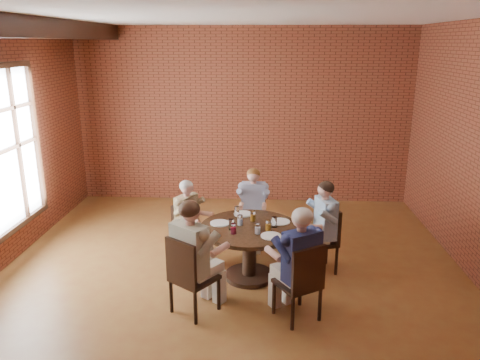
{
  "coord_description": "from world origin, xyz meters",
  "views": [
    {
      "loc": [
        0.43,
        -5.59,
        3.09
      ],
      "look_at": [
        0.08,
        1.0,
        1.14
      ],
      "focal_mm": 35.0,
      "sensor_mm": 36.0,
      "label": 1
    }
  ],
  "objects_px": {
    "diner_d": "(194,257)",
    "smartphone": "(290,233)",
    "chair_d": "(189,274)",
    "chair_b": "(253,215)",
    "chair_e": "(302,280)",
    "chair_a": "(326,237)",
    "diner_a": "(321,227)",
    "chair_c": "(186,229)",
    "diner_b": "(253,208)",
    "dining_table": "(249,242)",
    "diner_e": "(298,264)",
    "diner_c": "(190,222)"
  },
  "relations": [
    {
      "from": "chair_b",
      "to": "chair_e",
      "type": "bearing_deg",
      "value": -73.04
    },
    {
      "from": "diner_b",
      "to": "diner_d",
      "type": "distance_m",
      "value": 2.02
    },
    {
      "from": "chair_c",
      "to": "diner_d",
      "type": "distance_m",
      "value": 1.42
    },
    {
      "from": "chair_d",
      "to": "chair_a",
      "type": "bearing_deg",
      "value": -108.82
    },
    {
      "from": "chair_c",
      "to": "dining_table",
      "type": "bearing_deg",
      "value": -90.0
    },
    {
      "from": "diner_b",
      "to": "diner_d",
      "type": "relative_size",
      "value": 0.89
    },
    {
      "from": "chair_b",
      "to": "diner_b",
      "type": "relative_size",
      "value": 0.71
    },
    {
      "from": "chair_e",
      "to": "dining_table",
      "type": "bearing_deg",
      "value": -90.0
    },
    {
      "from": "chair_d",
      "to": "chair_c",
      "type": "bearing_deg",
      "value": -43.64
    },
    {
      "from": "diner_b",
      "to": "smartphone",
      "type": "xyz_separation_m",
      "value": [
        0.51,
        -1.25,
        0.13
      ]
    },
    {
      "from": "diner_c",
      "to": "diner_e",
      "type": "relative_size",
      "value": 0.89
    },
    {
      "from": "diner_a",
      "to": "smartphone",
      "type": "height_order",
      "value": "diner_a"
    },
    {
      "from": "chair_a",
      "to": "chair_b",
      "type": "xyz_separation_m",
      "value": [
        -1.03,
        0.84,
        -0.01
      ]
    },
    {
      "from": "diner_d",
      "to": "smartphone",
      "type": "distance_m",
      "value": 1.33
    },
    {
      "from": "chair_a",
      "to": "smartphone",
      "type": "distance_m",
      "value": 0.76
    },
    {
      "from": "chair_c",
      "to": "diner_c",
      "type": "height_order",
      "value": "diner_c"
    },
    {
      "from": "dining_table",
      "to": "diner_c",
      "type": "height_order",
      "value": "diner_c"
    },
    {
      "from": "diner_a",
      "to": "chair_d",
      "type": "relative_size",
      "value": 1.34
    },
    {
      "from": "chair_b",
      "to": "chair_c",
      "type": "xyz_separation_m",
      "value": [
        -0.96,
        -0.62,
        -0.01
      ]
    },
    {
      "from": "diner_a",
      "to": "chair_a",
      "type": "bearing_deg",
      "value": 90.0
    },
    {
      "from": "diner_b",
      "to": "chair_d",
      "type": "distance_m",
      "value": 2.11
    },
    {
      "from": "chair_d",
      "to": "chair_e",
      "type": "relative_size",
      "value": 1.02
    },
    {
      "from": "dining_table",
      "to": "diner_b",
      "type": "height_order",
      "value": "diner_b"
    },
    {
      "from": "chair_e",
      "to": "diner_d",
      "type": "bearing_deg",
      "value": -38.79
    },
    {
      "from": "chair_d",
      "to": "smartphone",
      "type": "bearing_deg",
      "value": -112.4
    },
    {
      "from": "diner_b",
      "to": "diner_e",
      "type": "relative_size",
      "value": 0.91
    },
    {
      "from": "diner_c",
      "to": "chair_e",
      "type": "bearing_deg",
      "value": -105.83
    },
    {
      "from": "diner_a",
      "to": "chair_c",
      "type": "relative_size",
      "value": 1.49
    },
    {
      "from": "diner_c",
      "to": "diner_e",
      "type": "xyz_separation_m",
      "value": [
        1.46,
        -1.4,
        0.07
      ]
    },
    {
      "from": "dining_table",
      "to": "chair_d",
      "type": "relative_size",
      "value": 1.36
    },
    {
      "from": "diner_b",
      "to": "chair_e",
      "type": "relative_size",
      "value": 1.31
    },
    {
      "from": "chair_c",
      "to": "chair_d",
      "type": "relative_size",
      "value": 0.9
    },
    {
      "from": "chair_a",
      "to": "smartphone",
      "type": "bearing_deg",
      "value": -63.14
    },
    {
      "from": "diner_d",
      "to": "smartphone",
      "type": "height_order",
      "value": "diner_d"
    },
    {
      "from": "diner_d",
      "to": "diner_e",
      "type": "bearing_deg",
      "value": -147.41
    },
    {
      "from": "chair_a",
      "to": "chair_e",
      "type": "xyz_separation_m",
      "value": [
        -0.43,
        -1.29,
        0.01
      ]
    },
    {
      "from": "chair_a",
      "to": "diner_b",
      "type": "distance_m",
      "value": 1.3
    },
    {
      "from": "chair_e",
      "to": "diner_b",
      "type": "bearing_deg",
      "value": -105.75
    },
    {
      "from": "diner_a",
      "to": "chair_b",
      "type": "distance_m",
      "value": 1.3
    },
    {
      "from": "smartphone",
      "to": "chair_a",
      "type": "bearing_deg",
      "value": 43.87
    },
    {
      "from": "diner_a",
      "to": "diner_d",
      "type": "relative_size",
      "value": 0.93
    },
    {
      "from": "diner_c",
      "to": "chair_d",
      "type": "height_order",
      "value": "diner_c"
    },
    {
      "from": "diner_b",
      "to": "chair_c",
      "type": "xyz_separation_m",
      "value": [
        -0.96,
        -0.55,
        -0.14
      ]
    },
    {
      "from": "dining_table",
      "to": "smartphone",
      "type": "distance_m",
      "value": 0.6
    },
    {
      "from": "chair_d",
      "to": "diner_d",
      "type": "xyz_separation_m",
      "value": [
        0.06,
        0.08,
        0.18
      ]
    },
    {
      "from": "chair_e",
      "to": "diner_e",
      "type": "relative_size",
      "value": 0.7
    },
    {
      "from": "diner_d",
      "to": "diner_e",
      "type": "relative_size",
      "value": 1.03
    },
    {
      "from": "chair_b",
      "to": "smartphone",
      "type": "height_order",
      "value": "chair_b"
    },
    {
      "from": "chair_c",
      "to": "chair_b",
      "type": "bearing_deg",
      "value": -28.45
    },
    {
      "from": "diner_a",
      "to": "chair_e",
      "type": "distance_m",
      "value": 1.32
    }
  ]
}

